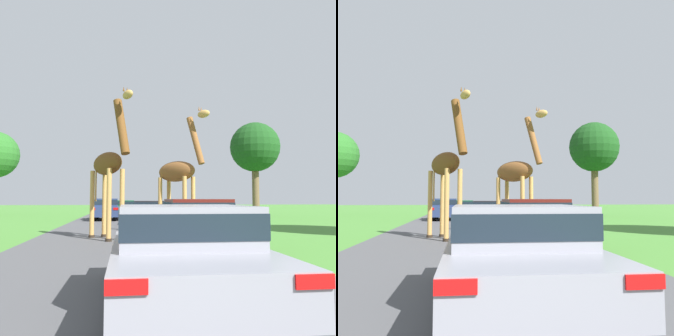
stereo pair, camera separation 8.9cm
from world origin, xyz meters
TOP-DOWN VIEW (x-y plane):
  - road at (0.00, 30.00)m, footprint 7.24×120.00m
  - giraffe_near_road at (1.81, 13.67)m, footprint 1.99×2.35m
  - giraffe_companion at (-0.89, 12.50)m, footprint 1.70×2.64m
  - car_lead_maroon at (0.51, 4.59)m, footprint 1.96×4.11m
  - car_queue_right at (-1.60, 24.35)m, footprint 1.75×4.06m
  - car_queue_left at (-0.43, 30.88)m, footprint 1.96×4.06m
  - car_far_ahead at (1.75, 9.80)m, footprint 1.85×4.62m
  - car_verge_right at (1.06, 19.45)m, footprint 1.91×4.60m
  - tree_right_cluster at (10.25, 27.48)m, footprint 4.05×4.05m

SIDE VIEW (x-z plane):
  - road at x=0.00m, z-range 0.00..0.00m
  - car_queue_left at x=-0.43m, z-range 0.04..1.31m
  - car_verge_right at x=1.06m, z-range 0.05..1.36m
  - car_lead_maroon at x=0.51m, z-range 0.05..1.40m
  - car_queue_right at x=-1.60m, z-range 0.04..1.48m
  - car_far_ahead at x=1.75m, z-range 0.05..1.48m
  - giraffe_near_road at x=1.81m, z-range -0.08..4.89m
  - giraffe_companion at x=-0.89m, z-range -0.01..5.22m
  - tree_right_cluster at x=10.25m, z-range 1.74..9.43m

